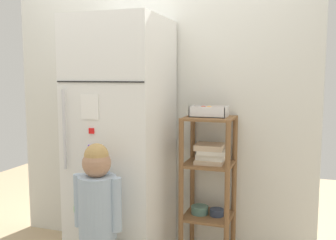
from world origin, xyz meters
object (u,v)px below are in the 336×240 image
object	(u,v)px
child_standing	(98,206)
fruit_bin	(208,112)
refrigerator	(122,144)
pantry_shelf_unit	(209,175)

from	to	relation	value
child_standing	fruit_bin	size ratio (longest dim) A/B	3.89
refrigerator	child_standing	size ratio (longest dim) A/B	1.81
pantry_shelf_unit	fruit_bin	distance (m)	0.46
child_standing	pantry_shelf_unit	xyz separation A→B (m)	(0.56, 0.64, 0.09)
refrigerator	pantry_shelf_unit	size ratio (longest dim) A/B	1.62
pantry_shelf_unit	fruit_bin	xyz separation A→B (m)	(-0.01, 0.01, 0.46)
refrigerator	child_standing	bearing A→B (deg)	-82.57
refrigerator	child_standing	world-z (taller)	refrigerator
child_standing	fruit_bin	bearing A→B (deg)	49.82
pantry_shelf_unit	child_standing	bearing A→B (deg)	-131.15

